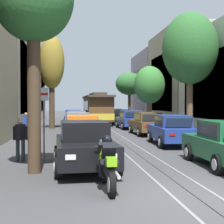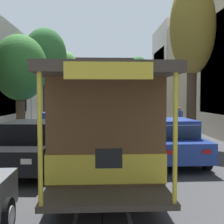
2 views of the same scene
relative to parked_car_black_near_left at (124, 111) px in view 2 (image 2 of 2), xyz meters
The scene contains 22 objects.
ground_plane 14.61m from the parked_car_black_near_left, 80.44° to the left, with size 160.00×160.00×0.00m, color #424244.
trolley_track_rails 17.09m from the parked_car_black_near_left, 81.84° to the left, with size 1.14×53.10×0.01m.
parked_car_black_near_left is the anchor object (origin of this frame).
parked_car_orange_second_left 5.82m from the parked_car_black_near_left, 88.69° to the left, with size 2.03×4.38×1.58m.
parked_car_grey_mid_left 11.14m from the parked_car_black_near_left, 89.67° to the left, with size 2.04×4.38×1.58m.
parked_car_grey_fourth_left 17.24m from the parked_car_black_near_left, 89.60° to the left, with size 2.06×4.39×1.58m.
parked_car_blue_fifth_left 22.47m from the parked_car_black_near_left, 90.21° to the left, with size 2.10×4.40×1.58m.
parked_car_green_near_right 4.89m from the parked_car_black_near_left, ahead, with size 2.08×4.40×1.58m.
parked_car_blue_second_right 7.59m from the parked_car_black_near_left, 50.33° to the left, with size 2.13×4.42×1.58m.
parked_car_brown_mid_right 12.77m from the parked_car_black_near_left, 67.31° to the left, with size 2.06×4.39×1.58m.
parked_car_blue_fourth_right 18.25m from the parked_car_black_near_left, 74.89° to the left, with size 2.11×4.41×1.58m.
parked_car_black_fifth_right 24.01m from the parked_car_black_near_left, 78.45° to the left, with size 2.14×4.42×1.58m.
street_tree_kerb_left_near 4.79m from the parked_car_black_near_left, 163.45° to the right, with size 2.51×2.29×6.82m.
street_tree_kerb_left_second 19.30m from the parked_car_black_near_left, 96.14° to the left, with size 2.21×2.21×8.15m.
street_tree_kerb_right_near 8.13m from the parked_car_black_near_left, 13.28° to the right, with size 3.12×2.88×7.49m.
street_tree_kerb_right_second 12.29m from the parked_car_black_near_left, 52.20° to the left, with size 3.43×3.34×7.84m.
street_tree_kerb_right_mid 19.29m from the parked_car_black_near_left, 69.89° to the left, with size 2.70×2.90×5.51m.
cable_car_trolley 23.92m from the parked_car_black_near_left, 84.19° to the left, with size 2.75×9.16×3.28m.
motorcycle_with_rider 2.85m from the parked_car_black_near_left, 80.65° to the right, with size 0.56×1.99×1.37m.
pedestrian_on_left_pavement 11.67m from the parked_car_black_near_left, 106.36° to the left, with size 0.55×0.42×1.60m.
pedestrian_on_right_pavement 2.88m from the parked_car_black_near_left, 143.53° to the left, with size 0.55×0.42×1.63m.
street_sign_post 2.39m from the parked_car_black_near_left, 131.13° to the left, with size 0.36×0.07×2.83m.
Camera 2 is at (0.01, 37.14, 2.41)m, focal length 48.92 mm.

